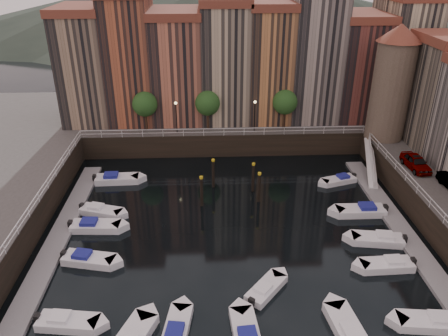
{
  "coord_description": "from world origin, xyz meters",
  "views": [
    {
      "loc": [
        -2.35,
        -35.58,
        24.05
      ],
      "look_at": [
        -0.54,
        4.0,
        4.34
      ],
      "focal_mm": 35.0,
      "sensor_mm": 36.0,
      "label": 1
    }
  ],
  "objects_px": {
    "boat_left_1": "(88,259)",
    "mooring_pilings": "(232,183)",
    "boat_left_0": "(67,322)",
    "boat_left_2": "(95,226)",
    "car_a": "(416,163)",
    "gangway": "(371,161)",
    "corner_tower": "(392,81)"
  },
  "relations": [
    {
      "from": "boat_left_1",
      "to": "mooring_pilings",
      "type": "bearing_deg",
      "value": 52.25
    },
    {
      "from": "boat_left_0",
      "to": "boat_left_2",
      "type": "bearing_deg",
      "value": 100.73
    },
    {
      "from": "mooring_pilings",
      "to": "boat_left_0",
      "type": "height_order",
      "value": "mooring_pilings"
    },
    {
      "from": "boat_left_0",
      "to": "car_a",
      "type": "relative_size",
      "value": 1.05
    },
    {
      "from": "gangway",
      "to": "boat_left_1",
      "type": "xyz_separation_m",
      "value": [
        -29.74,
        -15.07,
        -1.55
      ]
    },
    {
      "from": "corner_tower",
      "to": "boat_left_2",
      "type": "relative_size",
      "value": 2.75
    },
    {
      "from": "boat_left_1",
      "to": "boat_left_0",
      "type": "bearing_deg",
      "value": -76.3
    },
    {
      "from": "mooring_pilings",
      "to": "boat_left_1",
      "type": "relative_size",
      "value": 1.32
    },
    {
      "from": "mooring_pilings",
      "to": "car_a",
      "type": "relative_size",
      "value": 1.43
    },
    {
      "from": "boat_left_2",
      "to": "car_a",
      "type": "relative_size",
      "value": 1.12
    },
    {
      "from": "gangway",
      "to": "boat_left_2",
      "type": "bearing_deg",
      "value": -161.67
    },
    {
      "from": "gangway",
      "to": "boat_left_0",
      "type": "height_order",
      "value": "gangway"
    },
    {
      "from": "boat_left_0",
      "to": "boat_left_1",
      "type": "distance_m",
      "value": 7.1
    },
    {
      "from": "boat_left_1",
      "to": "boat_left_2",
      "type": "height_order",
      "value": "boat_left_2"
    },
    {
      "from": "car_a",
      "to": "corner_tower",
      "type": "bearing_deg",
      "value": 86.58
    },
    {
      "from": "corner_tower",
      "to": "car_a",
      "type": "bearing_deg",
      "value": -89.55
    },
    {
      "from": "boat_left_1",
      "to": "car_a",
      "type": "xyz_separation_m",
      "value": [
        32.71,
        10.47,
        3.4
      ]
    },
    {
      "from": "corner_tower",
      "to": "boat_left_1",
      "type": "distance_m",
      "value": 39.31
    },
    {
      "from": "car_a",
      "to": "boat_left_2",
      "type": "bearing_deg",
      "value": -174.59
    },
    {
      "from": "corner_tower",
      "to": "gangway",
      "type": "bearing_deg",
      "value": -122.8
    },
    {
      "from": "corner_tower",
      "to": "boat_left_0",
      "type": "bearing_deg",
      "value": -140.63
    },
    {
      "from": "boat_left_0",
      "to": "car_a",
      "type": "distance_m",
      "value": 37.15
    },
    {
      "from": "corner_tower",
      "to": "mooring_pilings",
      "type": "relative_size",
      "value": 2.15
    },
    {
      "from": "corner_tower",
      "to": "boat_left_0",
      "type": "height_order",
      "value": "corner_tower"
    },
    {
      "from": "corner_tower",
      "to": "boat_left_1",
      "type": "height_order",
      "value": "corner_tower"
    },
    {
      "from": "gangway",
      "to": "boat_left_0",
      "type": "distance_m",
      "value": 37.0
    },
    {
      "from": "gangway",
      "to": "mooring_pilings",
      "type": "xyz_separation_m",
      "value": [
        -16.71,
        -4.22,
        -0.27
      ]
    },
    {
      "from": "mooring_pilings",
      "to": "boat_left_1",
      "type": "xyz_separation_m",
      "value": [
        -13.03,
        -10.85,
        -1.28
      ]
    },
    {
      "from": "gangway",
      "to": "mooring_pilings",
      "type": "height_order",
      "value": "gangway"
    },
    {
      "from": "gangway",
      "to": "mooring_pilings",
      "type": "distance_m",
      "value": 17.24
    },
    {
      "from": "mooring_pilings",
      "to": "boat_left_2",
      "type": "xyz_separation_m",
      "value": [
        -13.55,
        -5.81,
        -1.26
      ]
    },
    {
      "from": "corner_tower",
      "to": "boat_left_1",
      "type": "xyz_separation_m",
      "value": [
        -32.64,
        -19.57,
        -9.83
      ]
    }
  ]
}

